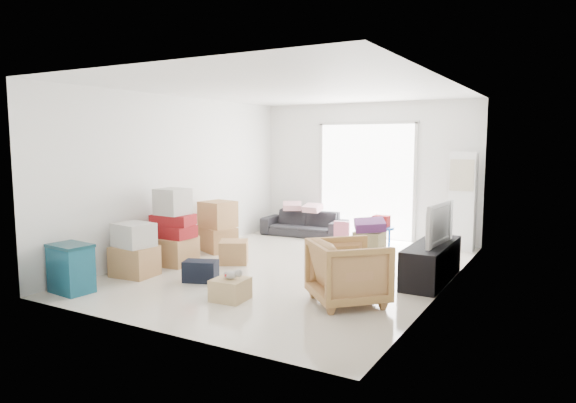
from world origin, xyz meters
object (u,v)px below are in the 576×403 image
Objects in this scene: ac_tower at (463,201)px; tv_console at (432,262)px; wood_crate at (230,289)px; television at (432,239)px; ottoman at (369,245)px; storage_bins at (71,268)px; armchair at (348,269)px; kids_table at (381,225)px; sofa at (304,219)px.

tv_console is (0.05, -2.32, -0.61)m from ac_tower.
tv_console is 3.98× the size of wood_crate.
ottoman is at bearing 58.47° from television.
armchair is at bearing 22.09° from storage_bins.
wood_crate is at bearing -132.59° from tv_console.
storage_bins is at bearing -119.65° from kids_table.
kids_table is 3.84m from wood_crate.
ottoman is 0.79m from kids_table.
kids_table is at bearing 80.95° from wood_crate.
wood_crate is at bearing -113.01° from ac_tower.
tv_console is at bearing -66.89° from armchair.
armchair is at bearing -58.52° from sofa.
television is 1.64m from armchair.
television is (0.00, -0.00, 0.33)m from tv_console.
television is 2.88m from wood_crate.
kids_table is (2.57, 4.52, 0.11)m from storage_bins.
storage_bins is at bearing 67.40° from armchair.
television is 2.23× the size of ottoman.
ac_tower is 1.01× the size of sofa.
sofa is 2.83× the size of kids_table.
sofa is at bearing 146.37° from ottoman.
ottoman is (2.64, 3.76, -0.09)m from storage_bins.
television is at bearing -51.77° from kids_table.
sofa is at bearing 81.45° from storage_bins.
armchair is 1.90× the size of ottoman.
ac_tower is 1.50m from kids_table.
ottoman is at bearing 54.89° from storage_bins.
kids_table is (-1.33, 1.68, -0.16)m from television.
tv_console reaches higher than ottoman.
wood_crate is (1.97, 0.74, -0.18)m from storage_bins.
storage_bins is 1.04× the size of kids_table.
ac_tower reaches higher than tv_console.
tv_console is at bearing 4.60° from television.
sofa is 3.87× the size of ottoman.
television is 2.49× the size of wood_crate.
ottoman is 0.73× the size of kids_table.
sofa is (-3.10, -0.15, -0.54)m from ac_tower.
ottoman is at bearing -84.93° from kids_table.
television is at bearing -66.89° from armchair.
armchair is 2.13× the size of wood_crate.
kids_table is at bearing -18.14° from sofa.
tv_console is at bearing 36.07° from storage_bins.
sofa is 2.73× the size of storage_bins.
storage_bins reaches higher than wood_crate.
tv_console is 1.64m from armchair.
sofa is 4.45m from wood_crate.
armchair reaches higher than television.
wood_crate is at bearing 20.69° from storage_bins.
ac_tower is 3.15m from sofa.
armchair is 1.47m from wood_crate.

